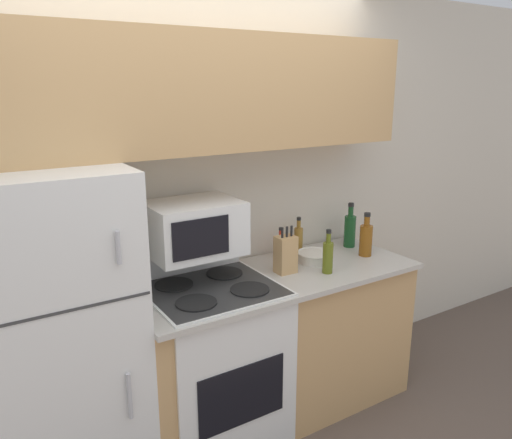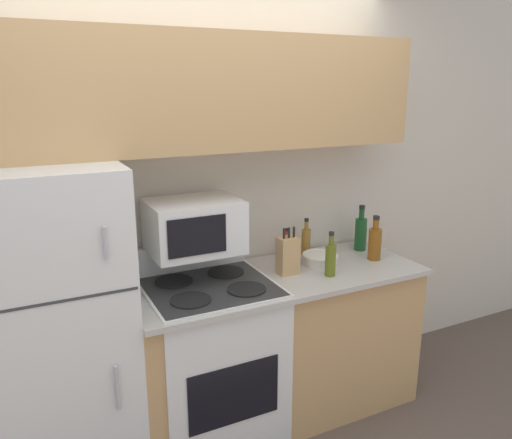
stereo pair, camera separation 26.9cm
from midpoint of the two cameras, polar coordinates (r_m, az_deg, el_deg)
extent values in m
cube|color=beige|center=(2.92, -4.60, 1.57)|extent=(8.00, 0.05, 2.55)
cube|color=tan|center=(3.10, 4.87, -14.34)|extent=(1.71, 0.63, 0.88)
cube|color=#BCB7AD|center=(2.88, 5.28, -6.65)|extent=(1.71, 0.67, 0.03)
cube|color=white|center=(2.57, -19.69, -12.35)|extent=(0.74, 0.63, 1.62)
cube|color=#383838|center=(2.17, -19.32, -9.06)|extent=(0.72, 0.01, 0.01)
cylinder|color=#B7B7BC|center=(2.11, -13.39, -2.70)|extent=(0.02, 0.02, 0.14)
cylinder|color=#B7B7BC|center=(2.40, -12.35, -18.37)|extent=(0.02, 0.02, 0.22)
cube|color=tan|center=(2.66, -3.24, 14.27)|extent=(2.46, 0.35, 0.60)
cube|color=white|center=(2.90, -2.38, -15.99)|extent=(0.69, 0.63, 0.92)
cube|color=black|center=(2.67, 0.56, -19.48)|extent=(0.50, 0.01, 0.33)
cube|color=#2D2D2D|center=(2.70, -2.49, -7.74)|extent=(0.66, 0.60, 0.01)
cube|color=white|center=(2.92, -4.89, -4.13)|extent=(0.66, 0.06, 0.16)
cylinder|color=black|center=(2.52, -4.46, -9.22)|extent=(0.21, 0.21, 0.01)
cylinder|color=black|center=(2.64, 1.84, -8.01)|extent=(0.21, 0.21, 0.01)
cylinder|color=black|center=(2.76, -6.62, -7.07)|extent=(0.21, 0.21, 0.01)
cylinder|color=black|center=(2.87, -0.77, -6.07)|extent=(0.21, 0.21, 0.01)
cube|color=white|center=(2.69, -4.28, -0.77)|extent=(0.48, 0.37, 0.28)
cube|color=black|center=(2.51, -3.69, -1.97)|extent=(0.31, 0.01, 0.20)
cube|color=tan|center=(2.87, 6.34, -4.17)|extent=(0.11, 0.09, 0.22)
cylinder|color=black|center=(2.80, 5.97, -1.64)|extent=(0.01, 0.01, 0.06)
cylinder|color=black|center=(2.82, 6.52, -1.55)|extent=(0.01, 0.01, 0.06)
cylinder|color=black|center=(2.83, 7.07, -1.47)|extent=(0.01, 0.01, 0.06)
cylinder|color=silver|center=(3.07, 9.85, -4.55)|extent=(0.21, 0.21, 0.06)
torus|color=silver|center=(3.06, 9.87, -4.05)|extent=(0.22, 0.22, 0.01)
cylinder|color=#5B6619|center=(2.88, 11.18, -4.65)|extent=(0.06, 0.06, 0.18)
cylinder|color=#5B6619|center=(2.84, 11.30, -2.38)|extent=(0.03, 0.03, 0.06)
cylinder|color=black|center=(2.83, 11.34, -1.63)|extent=(0.03, 0.03, 0.02)
cylinder|color=black|center=(3.46, 14.29, -1.95)|extent=(0.05, 0.05, 0.13)
cylinder|color=black|center=(3.44, 14.38, -0.63)|extent=(0.02, 0.02, 0.04)
cylinder|color=black|center=(3.43, 14.41, -0.20)|extent=(0.03, 0.03, 0.01)
cylinder|color=#194C23|center=(3.36, 14.12, -1.70)|extent=(0.08, 0.08, 0.21)
cylinder|color=#194C23|center=(3.32, 14.28, 0.58)|extent=(0.03, 0.03, 0.07)
cylinder|color=black|center=(3.31, 14.33, 1.33)|extent=(0.04, 0.04, 0.02)
cylinder|color=olive|center=(3.20, 8.14, -2.61)|extent=(0.06, 0.06, 0.17)
cylinder|color=olive|center=(3.17, 8.21, -0.71)|extent=(0.03, 0.03, 0.05)
cylinder|color=black|center=(3.16, 8.23, -0.08)|extent=(0.03, 0.03, 0.02)
cylinder|color=brown|center=(3.20, 15.77, -2.78)|extent=(0.08, 0.08, 0.20)
cylinder|color=brown|center=(3.17, 15.94, -0.57)|extent=(0.04, 0.04, 0.06)
cylinder|color=black|center=(3.15, 15.99, 0.17)|extent=(0.04, 0.04, 0.02)
cylinder|color=red|center=(3.11, 5.99, -3.36)|extent=(0.05, 0.05, 0.14)
cylinder|color=red|center=(3.08, 6.04, -1.73)|extent=(0.02, 0.02, 0.04)
cylinder|color=black|center=(3.07, 6.05, -1.20)|extent=(0.02, 0.02, 0.02)
camera|label=1|loc=(0.13, -87.14, 0.78)|focal=35.00mm
camera|label=2|loc=(0.13, 92.86, -0.78)|focal=35.00mm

